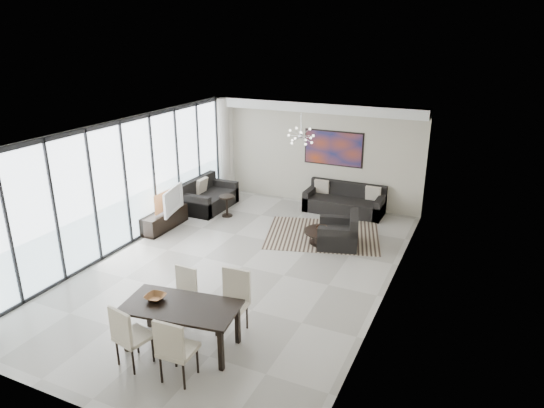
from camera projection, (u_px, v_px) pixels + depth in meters
The scene contains 20 objects.
room_shell at pixel (261, 205), 9.59m from camera, with size 6.00×9.00×2.90m.
window_wall at pixel (129, 183), 10.89m from camera, with size 0.37×8.95×2.90m.
soffit at pixel (315, 107), 13.00m from camera, with size 5.98×0.40×0.26m, color white.
painting at pixel (333, 148), 13.33m from camera, with size 1.68×0.04×0.98m, color #A63B17.
chandelier at pixel (301, 136), 11.49m from camera, with size 0.66×0.66×0.71m.
rug at pixel (323, 235), 11.83m from camera, with size 2.70×2.07×0.01m, color black.
coffee_table at pixel (323, 236), 11.31m from camera, with size 0.91×0.91×0.32m.
bowl_coffee at pixel (322, 228), 11.32m from camera, with size 0.26×0.26×0.08m, color brown.
sofa_main at pixel (345, 203), 13.26m from camera, with size 2.13×0.87×0.78m.
loveseat at pixel (208, 198), 13.54m from camera, with size 0.95×1.68×0.84m.
armchair at pixel (339, 235), 11.18m from camera, with size 1.11×1.15×0.79m.
side_table at pixel (227, 203), 12.91m from camera, with size 0.42×0.42×0.57m.
tv_console at pixel (165, 220), 12.17m from camera, with size 0.41×1.46×0.46m, color black.
television at pixel (169, 200), 11.95m from camera, with size 1.09×0.14×0.63m, color gray.
dining_table at pixel (181, 310), 7.45m from camera, with size 1.89×1.14×0.74m.
dining_chair_sw at pixel (128, 333), 7.02m from camera, with size 0.55×0.55×1.01m.
dining_chair_se at pixel (174, 347), 6.70m from camera, with size 0.50×0.50×1.03m.
dining_chair_nw at pixel (184, 290), 8.30m from camera, with size 0.44×0.44×0.92m.
dining_chair_ne at pixel (234, 297), 7.92m from camera, with size 0.51×0.51×1.06m.
bowl_dining at pixel (155, 297), 7.57m from camera, with size 0.32×0.32×0.08m, color brown.
Camera 1 is at (4.42, -8.10, 4.72)m, focal length 32.00 mm.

